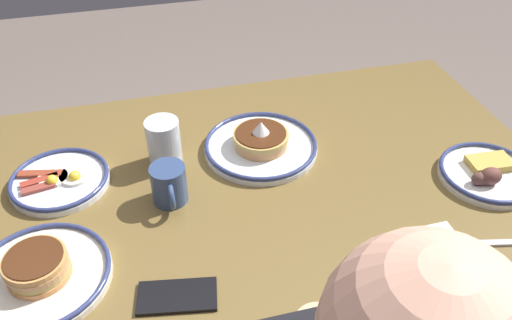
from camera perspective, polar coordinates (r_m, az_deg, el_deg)
dining_table at (r=1.25m, az=-1.27°, el=-5.25°), size 1.44×0.87×0.75m
plate_near_main at (r=1.29m, az=0.53°, el=1.77°), size 0.28×0.28×0.08m
plate_center_pancakes at (r=1.27m, az=-20.60°, el=-2.04°), size 0.22×0.22×0.04m
plate_far_companion at (r=1.07m, az=-22.50°, el=-11.31°), size 0.26×0.26×0.06m
plate_far_side at (r=1.32m, az=23.92°, el=-1.32°), size 0.22×0.22×0.05m
coffee_mug at (r=1.14m, az=-9.44°, el=-2.61°), size 0.08×0.11×0.09m
drinking_glass at (r=1.25m, az=-9.97°, el=1.65°), size 0.08×0.08×0.12m
cell_phone at (r=0.99m, az=-8.57°, el=-14.45°), size 0.15×0.10×0.01m
paper_napkin at (r=1.10m, az=18.60°, el=-9.61°), size 0.15×0.14×0.00m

